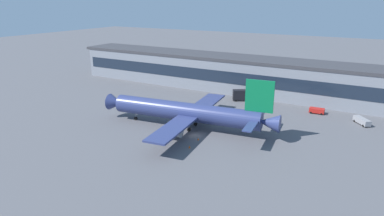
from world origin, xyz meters
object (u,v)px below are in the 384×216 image
at_px(belt_loader, 362,121).
at_px(pushback_tractor, 317,110).
at_px(traffic_cone_0, 190,147).
at_px(catering_truck, 242,95).
at_px(traffic_cone_1, 198,139).
at_px(airliner, 188,112).

bearing_deg(belt_loader, pushback_tractor, 163.33).
distance_m(pushback_tractor, traffic_cone_0, 51.02).
relative_size(catering_truck, belt_loader, 1.20).
bearing_deg(traffic_cone_0, pushback_tractor, 63.27).
height_order(catering_truck, traffic_cone_0, catering_truck).
bearing_deg(catering_truck, traffic_cone_1, -84.42).
bearing_deg(traffic_cone_1, traffic_cone_0, -84.12).
xyz_separation_m(pushback_tractor, catering_truck, (-27.59, 1.67, 1.24)).
xyz_separation_m(catering_truck, traffic_cone_0, (4.65, -47.23, -1.95)).
bearing_deg(traffic_cone_1, airliner, 137.08).
bearing_deg(pushback_tractor, traffic_cone_1, -120.57).
relative_size(airliner, traffic_cone_0, 79.38).
xyz_separation_m(pushback_tractor, traffic_cone_0, (-22.95, -45.56, -0.71)).
height_order(traffic_cone_0, traffic_cone_1, traffic_cone_0).
xyz_separation_m(airliner, traffic_cone_1, (7.08, -6.58, -4.66)).
xyz_separation_m(airliner, catering_truck, (3.02, 34.94, -2.68)).
bearing_deg(catering_truck, pushback_tractor, -3.46).
distance_m(pushback_tractor, belt_loader, 14.60).
relative_size(airliner, traffic_cone_1, 86.09).
bearing_deg(belt_loader, traffic_cone_0, -131.76).
distance_m(airliner, traffic_cone_0, 15.21).
bearing_deg(belt_loader, catering_truck, 171.98).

